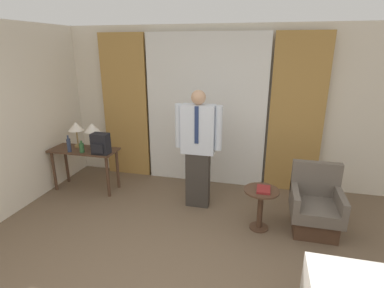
% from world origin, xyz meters
% --- Properties ---
extents(wall_back, '(10.00, 0.06, 2.70)m').
position_xyz_m(wall_back, '(0.00, 3.02, 1.35)').
color(wall_back, silver).
rests_on(wall_back, ground_plane).
extents(curtain_sheer_center, '(2.05, 0.06, 2.58)m').
position_xyz_m(curtain_sheer_center, '(0.00, 2.89, 1.29)').
color(curtain_sheer_center, white).
rests_on(curtain_sheer_center, ground_plane).
extents(curtain_drape_left, '(0.84, 0.06, 2.58)m').
position_xyz_m(curtain_drape_left, '(-1.49, 2.89, 1.29)').
color(curtain_drape_left, '#B28442').
rests_on(curtain_drape_left, ground_plane).
extents(curtain_drape_right, '(0.84, 0.06, 2.58)m').
position_xyz_m(curtain_drape_right, '(1.49, 2.89, 1.29)').
color(curtain_drape_right, '#B28442').
rests_on(curtain_drape_right, ground_plane).
extents(desk, '(1.12, 0.46, 0.72)m').
position_xyz_m(desk, '(-1.89, 2.08, 0.59)').
color(desk, '#4C3323').
rests_on(desk, ground_plane).
extents(table_lamp_left, '(0.26, 0.26, 0.44)m').
position_xyz_m(table_lamp_left, '(-2.04, 2.16, 1.07)').
color(table_lamp_left, '#9E7F47').
rests_on(table_lamp_left, desk).
extents(table_lamp_right, '(0.26, 0.26, 0.44)m').
position_xyz_m(table_lamp_right, '(-1.74, 2.16, 1.07)').
color(table_lamp_right, '#9E7F47').
rests_on(table_lamp_right, desk).
extents(bottle_near_edge, '(0.06, 0.06, 0.28)m').
position_xyz_m(bottle_near_edge, '(-2.04, 1.91, 0.84)').
color(bottle_near_edge, '#2D3851').
rests_on(bottle_near_edge, desk).
extents(bottle_by_lamp, '(0.07, 0.07, 0.19)m').
position_xyz_m(bottle_by_lamp, '(-1.83, 1.94, 0.80)').
color(bottle_by_lamp, '#336638').
rests_on(bottle_by_lamp, desk).
extents(backpack, '(0.27, 0.21, 0.33)m').
position_xyz_m(backpack, '(-1.50, 1.96, 0.88)').
color(backpack, black).
rests_on(backpack, desk).
extents(person, '(0.69, 0.23, 1.78)m').
position_xyz_m(person, '(0.08, 1.99, 0.96)').
color(person, '#38332D').
rests_on(person, ground_plane).
extents(armchair, '(0.63, 0.64, 0.88)m').
position_xyz_m(armchair, '(1.73, 1.72, 0.32)').
color(armchair, '#4C3323').
rests_on(armchair, ground_plane).
extents(side_table, '(0.46, 0.46, 0.58)m').
position_xyz_m(side_table, '(1.03, 1.56, 0.39)').
color(side_table, '#4C3323').
rests_on(side_table, ground_plane).
extents(book, '(0.17, 0.23, 0.03)m').
position_xyz_m(book, '(1.05, 1.54, 0.59)').
color(book, maroon).
rests_on(book, side_table).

